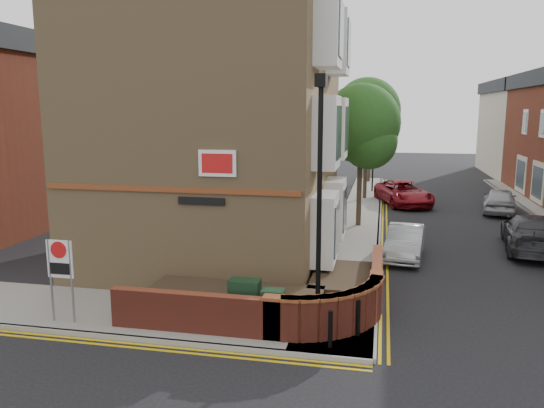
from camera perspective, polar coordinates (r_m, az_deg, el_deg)
The scene contains 24 objects.
ground at distance 12.95m, azimuth -3.12°, elevation -15.57°, with size 120.00×120.00×0.00m, color black.
pavement_corner at distance 15.39m, azimuth -14.58°, elevation -11.36°, with size 13.00×3.00×0.12m, color gray.
pavement_main at distance 27.84m, azimuth 9.45°, elevation -1.48°, with size 2.00×32.00×0.12m, color gray.
kerb_side at distance 14.17m, azimuth -17.33°, elevation -13.43°, with size 13.00×0.15×0.12m, color gray.
kerb_main_near at distance 27.82m, azimuth 11.51°, elevation -1.56°, with size 0.15×32.00×0.12m, color gray.
yellow_lines_side at distance 13.99m, azimuth -17.83°, elevation -14.01°, with size 13.00×0.28×0.01m, color gold.
yellow_lines_main at distance 27.83m, azimuth 12.02°, elevation -1.68°, with size 0.28×32.00×0.01m, color gold.
corner_building at distance 20.15m, azimuth -5.29°, elevation 11.86°, with size 8.95×10.40×13.60m.
garden_wall at distance 15.17m, azimuth -0.64°, elevation -11.57°, with size 6.80×6.00×1.20m, color maroon, non-canonical shape.
lamppost at distance 12.75m, azimuth 5.10°, elevation -0.16°, with size 0.25×0.50×6.30m.
utility_cabinet_large at distance 13.89m, azimuth -2.96°, elevation -10.50°, with size 0.80×0.45×1.20m, color black.
utility_cabinet_small at distance 13.47m, azimuth 0.07°, elevation -11.40°, with size 0.55×0.40×1.10m, color black.
bollard_near at distance 12.75m, azimuth 6.29°, elevation -13.23°, with size 0.11×0.11×0.90m, color black.
bollard_far at distance 13.45m, azimuth 9.24°, elevation -12.02°, with size 0.11×0.11×0.90m, color black.
zone_sign at distance 14.80m, azimuth -21.83°, elevation -6.17°, with size 0.72×0.07×2.20m.
far_terrace_cream at distance 50.59m, azimuth 25.16°, elevation 7.45°, with size 5.40×12.40×8.00m.
tree_near at distance 25.34m, azimuth 9.56°, elevation 7.97°, with size 3.64×3.65×6.70m.
tree_mid at distance 33.32m, azimuth 10.18°, elevation 9.30°, with size 4.03×4.03×7.42m.
tree_far at distance 41.32m, azimuth 10.53°, elevation 9.04°, with size 3.81×3.81×7.00m.
traffic_light_assembly at distance 36.37m, azimuth 10.84°, elevation 5.53°, with size 0.20×0.16×4.20m.
silver_car_near at distance 20.90m, azimuth 14.12°, elevation -3.99°, with size 1.30×3.74×1.23m, color #9DA0A4.
red_car_main at distance 32.41m, azimuth 13.96°, elevation 1.17°, with size 2.36×5.11×1.42m, color maroon.
grey_car_far at distance 23.55m, azimuth 26.22°, elevation -2.82°, with size 2.10×5.17×1.50m, color #2B2B30.
silver_car_far at distance 31.47m, azimuth 23.31°, elevation 0.36°, with size 1.66×4.13×1.41m, color #999AA1.
Camera 1 is at (3.06, -11.26, 5.63)m, focal length 35.00 mm.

